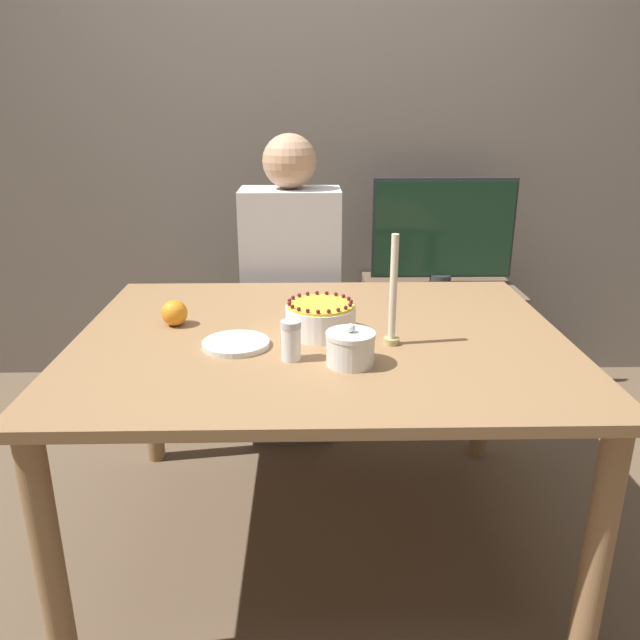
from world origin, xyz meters
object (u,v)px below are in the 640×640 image
sugar_shaker (291,340)px  person_man_blue_shirt (292,308)px  tv_monitor (443,231)px  cake (320,319)px  sugar_bowl (350,348)px  candle (393,300)px

sugar_shaker → person_man_blue_shirt: person_man_blue_shirt is taller
person_man_blue_shirt → tv_monitor: bearing=-153.6°
cake → sugar_shaker: bearing=-112.4°
sugar_bowl → person_man_blue_shirt: person_man_blue_shirt is taller
tv_monitor → person_man_blue_shirt: bearing=-153.6°
sugar_bowl → sugar_shaker: sugar_bowl is taller
cake → sugar_shaker: sugar_shaker is taller
cake → sugar_bowl: 0.24m
candle → cake: bearing=156.0°
sugar_shaker → person_man_blue_shirt: bearing=91.3°
cake → person_man_blue_shirt: size_ratio=0.16×
candle → tv_monitor: (0.39, 1.19, -0.04)m
sugar_shaker → person_man_blue_shirt: 0.98m
person_man_blue_shirt → tv_monitor: 0.82m
person_man_blue_shirt → cake: bearing=97.7°
sugar_bowl → sugar_shaker: size_ratio=1.19×
sugar_bowl → sugar_shaker: (-0.16, 0.03, 0.01)m
candle → person_man_blue_shirt: (-0.30, 0.84, -0.30)m
sugar_shaker → tv_monitor: size_ratio=0.17×
candle → tv_monitor: bearing=71.7°
sugar_bowl → candle: 0.21m
tv_monitor → cake: bearing=-118.3°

